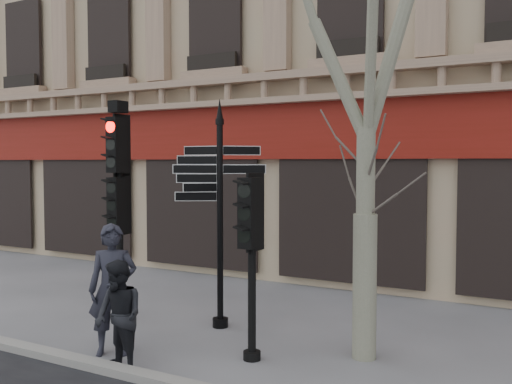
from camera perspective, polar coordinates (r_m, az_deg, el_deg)
ground at (r=8.79m, az=-2.21°, el=-16.12°), size 80.00×80.00×0.00m
fingerpost at (r=9.84m, az=-3.64°, el=1.77°), size 2.17×2.17×3.97m
traffic_signal_main at (r=10.56m, az=-13.53°, el=0.91°), size 0.45×0.33×3.97m
traffic_signal_secondary at (r=8.22m, az=-0.42°, el=-4.14°), size 0.45×0.33×2.66m
pedestrian_a at (r=8.88m, az=-14.14°, el=-9.43°), size 0.86×0.79×1.96m
pedestrian_b at (r=8.19m, az=-13.57°, el=-12.01°), size 0.88×0.77×1.54m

